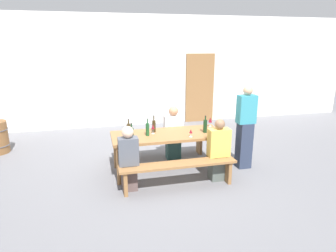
{
  "coord_description": "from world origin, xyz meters",
  "views": [
    {
      "loc": [
        -1.28,
        -5.14,
        2.39
      ],
      "look_at": [
        0.0,
        0.0,
        0.9
      ],
      "focal_mm": 31.41,
      "sensor_mm": 36.0,
      "label": 1
    }
  ],
  "objects_px": {
    "standing_host": "(245,129)",
    "seated_guest_near_0": "(129,160)",
    "tasting_table": "(168,137)",
    "wine_glass_2": "(210,120)",
    "wine_bottle_4": "(154,126)",
    "bench_near": "(178,168)",
    "seated_guest_far_0": "(173,134)",
    "wine_glass_0": "(153,127)",
    "wine_bottle_3": "(205,126)",
    "wine_bottle_2": "(132,133)",
    "bench_far": "(160,141)",
    "wooden_door": "(200,88)",
    "wine_bottle_0": "(129,129)",
    "wine_glass_1": "(191,132)",
    "seated_guest_near_1": "(218,152)",
    "wine_bottle_1": "(148,129)"
  },
  "relations": [
    {
      "from": "seated_guest_near_0",
      "to": "seated_guest_near_1",
      "type": "xyz_separation_m",
      "value": [
        1.6,
        0.0,
        -0.0
      ]
    },
    {
      "from": "wooden_door",
      "to": "standing_host",
      "type": "bearing_deg",
      "value": -95.93
    },
    {
      "from": "wine_bottle_0",
      "to": "wine_glass_2",
      "type": "xyz_separation_m",
      "value": [
        1.69,
        0.18,
        0.02
      ]
    },
    {
      "from": "wine_bottle_0",
      "to": "wine_bottle_2",
      "type": "height_order",
      "value": "wine_bottle_0"
    },
    {
      "from": "wine_bottle_0",
      "to": "seated_guest_near_1",
      "type": "bearing_deg",
      "value": -23.89
    },
    {
      "from": "tasting_table",
      "to": "wine_bottle_4",
      "type": "xyz_separation_m",
      "value": [
        -0.23,
        0.18,
        0.19
      ]
    },
    {
      "from": "wine_bottle_4",
      "to": "seated_guest_near_0",
      "type": "height_order",
      "value": "seated_guest_near_0"
    },
    {
      "from": "bench_far",
      "to": "wooden_door",
      "type": "bearing_deg",
      "value": 55.3
    },
    {
      "from": "wine_bottle_2",
      "to": "wine_glass_2",
      "type": "bearing_deg",
      "value": 14.69
    },
    {
      "from": "seated_guest_near_0",
      "to": "wine_bottle_3",
      "type": "bearing_deg",
      "value": -72.09
    },
    {
      "from": "wine_bottle_2",
      "to": "wine_bottle_4",
      "type": "xyz_separation_m",
      "value": [
        0.47,
        0.35,
        0.01
      ]
    },
    {
      "from": "bench_near",
      "to": "wine_bottle_1",
      "type": "distance_m",
      "value": 0.96
    },
    {
      "from": "wine_bottle_3",
      "to": "seated_guest_near_0",
      "type": "xyz_separation_m",
      "value": [
        -1.52,
        -0.49,
        -0.35
      ]
    },
    {
      "from": "wooden_door",
      "to": "bench_far",
      "type": "height_order",
      "value": "wooden_door"
    },
    {
      "from": "wine_bottle_0",
      "to": "wine_bottle_1",
      "type": "relative_size",
      "value": 0.96
    },
    {
      "from": "wooden_door",
      "to": "seated_guest_near_0",
      "type": "height_order",
      "value": "wooden_door"
    },
    {
      "from": "wine_bottle_2",
      "to": "wine_bottle_4",
      "type": "height_order",
      "value": "wine_bottle_4"
    },
    {
      "from": "wine_glass_2",
      "to": "seated_guest_far_0",
      "type": "relative_size",
      "value": 0.17
    },
    {
      "from": "bench_far",
      "to": "seated_guest_near_0",
      "type": "xyz_separation_m",
      "value": [
        -0.82,
        -1.32,
        0.18
      ]
    },
    {
      "from": "wine_bottle_4",
      "to": "wine_glass_0",
      "type": "distance_m",
      "value": 0.12
    },
    {
      "from": "seated_guest_near_0",
      "to": "standing_host",
      "type": "height_order",
      "value": "standing_host"
    },
    {
      "from": "bench_near",
      "to": "wooden_door",
      "type": "bearing_deg",
      "value": 65.84
    },
    {
      "from": "wooden_door",
      "to": "bench_near",
      "type": "xyz_separation_m",
      "value": [
        -1.88,
        -4.18,
        -0.69
      ]
    },
    {
      "from": "wooden_door",
      "to": "wine_glass_1",
      "type": "xyz_separation_m",
      "value": [
        -1.52,
        -3.74,
        -0.2
      ]
    },
    {
      "from": "bench_far",
      "to": "wine_bottle_3",
      "type": "height_order",
      "value": "wine_bottle_3"
    },
    {
      "from": "wine_bottle_3",
      "to": "standing_host",
      "type": "bearing_deg",
      "value": -7.18
    },
    {
      "from": "wine_bottle_3",
      "to": "wine_glass_1",
      "type": "height_order",
      "value": "wine_bottle_3"
    },
    {
      "from": "bench_far",
      "to": "bench_near",
      "type": "bearing_deg",
      "value": -90.0
    },
    {
      "from": "wine_bottle_0",
      "to": "wine_bottle_1",
      "type": "height_order",
      "value": "wine_bottle_1"
    },
    {
      "from": "tasting_table",
      "to": "seated_guest_near_1",
      "type": "bearing_deg",
      "value": -36.81
    },
    {
      "from": "tasting_table",
      "to": "wine_bottle_4",
      "type": "bearing_deg",
      "value": 142.2
    },
    {
      "from": "tasting_table",
      "to": "wine_glass_2",
      "type": "distance_m",
      "value": 1.01
    },
    {
      "from": "bench_near",
      "to": "wine_bottle_1",
      "type": "bearing_deg",
      "value": 119.11
    },
    {
      "from": "wine_bottle_3",
      "to": "wine_glass_0",
      "type": "height_order",
      "value": "wine_bottle_3"
    },
    {
      "from": "wine_bottle_2",
      "to": "standing_host",
      "type": "bearing_deg",
      "value": -0.7
    },
    {
      "from": "wooden_door",
      "to": "seated_guest_near_0",
      "type": "xyz_separation_m",
      "value": [
        -2.7,
        -4.03,
        -0.52
      ]
    },
    {
      "from": "wine_bottle_2",
      "to": "seated_guest_far_0",
      "type": "xyz_separation_m",
      "value": [
        0.97,
        0.75,
        -0.32
      ]
    },
    {
      "from": "wine_bottle_3",
      "to": "wine_glass_2",
      "type": "bearing_deg",
      "value": 55.47
    },
    {
      "from": "wine_glass_0",
      "to": "seated_guest_far_0",
      "type": "relative_size",
      "value": 0.16
    },
    {
      "from": "tasting_table",
      "to": "wine_bottle_4",
      "type": "relative_size",
      "value": 6.51
    },
    {
      "from": "bench_far",
      "to": "standing_host",
      "type": "height_order",
      "value": "standing_host"
    },
    {
      "from": "wine_glass_1",
      "to": "wine_glass_2",
      "type": "relative_size",
      "value": 0.76
    },
    {
      "from": "tasting_table",
      "to": "seated_guest_near_0",
      "type": "distance_m",
      "value": 1.02
    },
    {
      "from": "standing_host",
      "to": "seated_guest_near_0",
      "type": "bearing_deg",
      "value": 9.62
    },
    {
      "from": "bench_near",
      "to": "seated_guest_near_0",
      "type": "distance_m",
      "value": 0.85
    },
    {
      "from": "wine_glass_2",
      "to": "wine_bottle_0",
      "type": "bearing_deg",
      "value": -173.74
    },
    {
      "from": "wine_bottle_3",
      "to": "bench_far",
      "type": "bearing_deg",
      "value": 130.39
    },
    {
      "from": "tasting_table",
      "to": "wine_bottle_4",
      "type": "distance_m",
      "value": 0.35
    },
    {
      "from": "bench_near",
      "to": "seated_guest_far_0",
      "type": "relative_size",
      "value": 1.76
    },
    {
      "from": "wine_bottle_1",
      "to": "seated_guest_near_1",
      "type": "bearing_deg",
      "value": -25.39
    }
  ]
}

